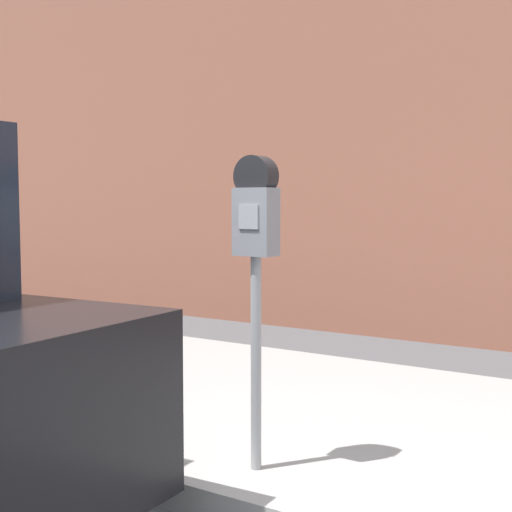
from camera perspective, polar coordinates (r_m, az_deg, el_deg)
sidewalk at (r=4.38m, az=11.25°, el=-13.84°), size 24.00×2.80×0.15m
parking_meter at (r=3.36m, az=-0.00°, el=1.48°), size 0.20×0.13×1.51m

